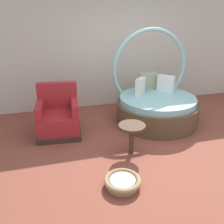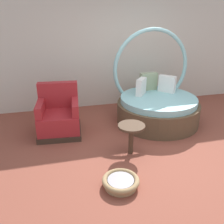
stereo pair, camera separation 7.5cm
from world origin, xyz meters
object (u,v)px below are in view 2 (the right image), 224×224
(round_daybed, at_px, (157,104))
(red_armchair, at_px, (59,117))
(side_table, at_px, (131,130))
(pet_basket, at_px, (121,182))

(round_daybed, bearing_deg, red_armchair, -178.59)
(side_table, bearing_deg, pet_basket, -117.25)
(pet_basket, bearing_deg, red_armchair, 111.26)
(red_armchair, distance_m, side_table, 1.53)
(pet_basket, height_order, side_table, side_table)
(pet_basket, relative_size, side_table, 0.98)
(pet_basket, distance_m, side_table, 0.93)
(round_daybed, relative_size, pet_basket, 3.73)
(side_table, bearing_deg, red_armchair, 136.18)
(pet_basket, bearing_deg, side_table, 62.75)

